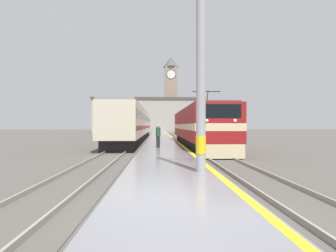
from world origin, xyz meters
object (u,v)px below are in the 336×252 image
catenary_mast (202,63)px  person_on_platform (158,136)px  clock_tower (171,92)px  passenger_train (136,124)px  locomotive_train (197,127)px

catenary_mast → person_on_platform: (-1.47, 9.75, -2.81)m
catenary_mast → clock_tower: 77.01m
person_on_platform → clock_tower: (4.26, 66.69, 11.76)m
passenger_train → clock_tower: 51.47m
locomotive_train → catenary_mast: size_ratio=2.35×
locomotive_train → clock_tower: size_ratio=0.72×
locomotive_train → catenary_mast: (-2.04, -14.50, 2.27)m
person_on_platform → clock_tower: clock_tower is taller
locomotive_train → person_on_platform: bearing=-126.4°
catenary_mast → clock_tower: clock_tower is taller
catenary_mast → person_on_platform: bearing=98.6°
catenary_mast → person_on_platform: size_ratio=4.63×
catenary_mast → person_on_platform: 10.25m
passenger_train → clock_tower: (7.25, 49.78, 10.88)m
clock_tower → passenger_train: bearing=-98.3°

